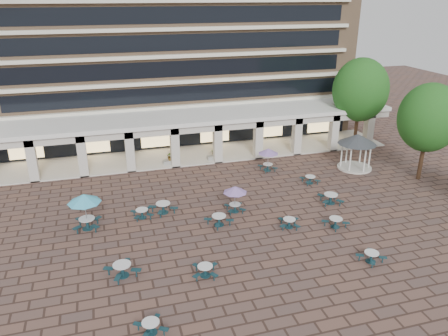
% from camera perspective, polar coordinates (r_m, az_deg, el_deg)
% --- Properties ---
extents(ground, '(120.00, 120.00, 0.00)m').
position_cam_1_polar(ground, '(32.01, 1.43, -7.30)').
color(ground, brown).
rests_on(ground, ground).
extents(apartment_building, '(40.00, 15.50, 25.20)m').
position_cam_1_polar(apartment_building, '(52.85, -7.21, 18.50)').
color(apartment_building, '#997556').
rests_on(apartment_building, ground).
extents(retail_arcade, '(42.00, 6.60, 4.40)m').
position_cam_1_polar(retail_arcade, '(44.12, -4.34, 5.24)').
color(retail_arcade, white).
rests_on(retail_arcade, ground).
extents(picnic_table_0, '(1.72, 1.72, 0.66)m').
position_cam_1_polar(picnic_table_0, '(23.10, -9.54, -19.72)').
color(picnic_table_0, '#15363F').
rests_on(picnic_table_0, ground).
extents(picnic_table_1, '(2.23, 2.23, 0.81)m').
position_cam_1_polar(picnic_table_1, '(27.11, -13.15, -12.71)').
color(picnic_table_1, '#15363F').
rests_on(picnic_table_1, ground).
extents(picnic_table_2, '(1.79, 1.79, 0.67)m').
position_cam_1_polar(picnic_table_2, '(29.18, 18.68, -10.84)').
color(picnic_table_2, '#15363F').
rests_on(picnic_table_2, ground).
extents(picnic_table_3, '(1.77, 1.77, 0.67)m').
position_cam_1_polar(picnic_table_3, '(31.73, 8.51, -7.02)').
color(picnic_table_3, '#15363F').
rests_on(picnic_table_3, ground).
extents(picnic_table_4, '(2.34, 2.34, 2.70)m').
position_cam_1_polar(picnic_table_4, '(31.82, -17.80, -3.98)').
color(picnic_table_4, '#15363F').
rests_on(picnic_table_4, ground).
extents(picnic_table_5, '(1.76, 1.76, 0.69)m').
position_cam_1_polar(picnic_table_5, '(26.51, -2.48, -13.14)').
color(picnic_table_5, '#15363F').
rests_on(picnic_table_5, ground).
extents(picnic_table_6, '(1.84, 1.84, 2.12)m').
position_cam_1_polar(picnic_table_6, '(32.88, 1.45, -2.95)').
color(picnic_table_6, '#15363F').
rests_on(picnic_table_6, ground).
extents(picnic_table_7, '(2.01, 2.01, 0.80)m').
position_cam_1_polar(picnic_table_7, '(35.76, 13.75, -3.81)').
color(picnic_table_7, '#15363F').
rests_on(picnic_table_7, ground).
extents(picnic_table_8, '(1.67, 1.67, 0.69)m').
position_cam_1_polar(picnic_table_8, '(33.20, -10.66, -5.77)').
color(picnic_table_8, '#15363F').
rests_on(picnic_table_8, ground).
extents(picnic_table_9, '(2.10, 2.10, 0.77)m').
position_cam_1_polar(picnic_table_9, '(31.64, -0.67, -6.72)').
color(picnic_table_9, '#15363F').
rests_on(picnic_table_9, ground).
extents(picnic_table_10, '(1.88, 1.88, 0.70)m').
position_cam_1_polar(picnic_table_10, '(32.40, 14.37, -6.82)').
color(picnic_table_10, '#15363F').
rests_on(picnic_table_10, ground).
extents(picnic_table_11, '(1.91, 1.91, 2.21)m').
position_cam_1_polar(picnic_table_11, '(40.75, 5.81, 2.09)').
color(picnic_table_11, '#15363F').
rests_on(picnic_table_11, ground).
extents(picnic_table_12, '(2.22, 2.22, 0.82)m').
position_cam_1_polar(picnic_table_12, '(33.62, -7.95, -5.06)').
color(picnic_table_12, '#15363F').
rests_on(picnic_table_12, ground).
extents(picnic_table_13, '(1.53, 1.53, 0.67)m').
position_cam_1_polar(picnic_table_13, '(39.11, 11.18, -1.43)').
color(picnic_table_13, '#15363F').
rests_on(picnic_table_13, ground).
extents(gazebo, '(3.62, 3.62, 3.37)m').
position_cam_1_polar(gazebo, '(42.79, 16.99, 3.14)').
color(gazebo, beige).
rests_on(gazebo, ground).
extents(tree_east_a, '(5.20, 5.20, 8.67)m').
position_cam_1_polar(tree_east_a, '(41.50, 25.20, 5.95)').
color(tree_east_a, '#3F2B19').
rests_on(tree_east_a, ground).
extents(tree_east_c, '(5.74, 5.74, 9.56)m').
position_cam_1_polar(tree_east_c, '(48.06, 17.40, 9.70)').
color(tree_east_c, '#3F2B19').
rests_on(tree_east_c, ground).
extents(planter_left, '(1.50, 0.69, 1.34)m').
position_cam_1_polar(planter_left, '(42.70, -6.98, 1.12)').
color(planter_left, gray).
rests_on(planter_left, ground).
extents(planter_right, '(1.50, 0.79, 1.24)m').
position_cam_1_polar(planter_right, '(43.58, -1.23, 1.61)').
color(planter_right, gray).
rests_on(planter_right, ground).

